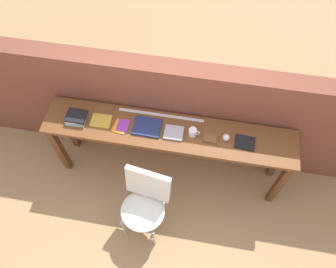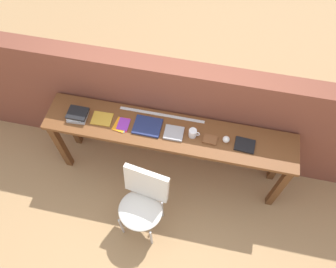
% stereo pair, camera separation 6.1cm
% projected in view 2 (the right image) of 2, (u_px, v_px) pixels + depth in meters
% --- Properties ---
extents(ground_plane, '(40.00, 40.00, 0.00)m').
position_uv_depth(ground_plane, '(164.00, 193.00, 3.78)').
color(ground_plane, tan).
extents(brick_wall_back, '(6.00, 0.20, 1.42)m').
position_uv_depth(brick_wall_back, '(176.00, 113.00, 3.51)').
color(brick_wall_back, brown).
rests_on(brick_wall_back, ground).
extents(sideboard, '(2.50, 0.44, 0.88)m').
position_uv_depth(sideboard, '(169.00, 138.00, 3.31)').
color(sideboard, brown).
rests_on(sideboard, ground).
extents(chair_white_moulded, '(0.50, 0.51, 0.89)m').
position_uv_depth(chair_white_moulded, '(143.00, 201.00, 3.18)').
color(chair_white_moulded, silver).
rests_on(chair_white_moulded, ground).
extents(book_stack_leftmost, '(0.20, 0.18, 0.07)m').
position_uv_depth(book_stack_leftmost, '(77.00, 115.00, 3.25)').
color(book_stack_leftmost, '#9E9EA3').
rests_on(book_stack_leftmost, sideboard).
extents(magazine_cycling, '(0.20, 0.16, 0.01)m').
position_uv_depth(magazine_cycling, '(102.00, 119.00, 3.25)').
color(magazine_cycling, gold).
rests_on(magazine_cycling, sideboard).
extents(pamphlet_pile_colourful, '(0.16, 0.18, 0.01)m').
position_uv_depth(pamphlet_pile_colourful, '(122.00, 125.00, 3.22)').
color(pamphlet_pile_colourful, '#E5334C').
rests_on(pamphlet_pile_colourful, sideboard).
extents(book_open_centre, '(0.27, 0.22, 0.02)m').
position_uv_depth(book_open_centre, '(148.00, 126.00, 3.20)').
color(book_open_centre, navy).
rests_on(book_open_centre, sideboard).
extents(book_grey_hardcover, '(0.19, 0.16, 0.02)m').
position_uv_depth(book_grey_hardcover, '(174.00, 133.00, 3.16)').
color(book_grey_hardcover, '#9E9EA3').
rests_on(book_grey_hardcover, sideboard).
extents(mug, '(0.11, 0.08, 0.09)m').
position_uv_depth(mug, '(193.00, 133.00, 3.12)').
color(mug, white).
rests_on(mug, sideboard).
extents(leather_journal_brown, '(0.14, 0.11, 0.02)m').
position_uv_depth(leather_journal_brown, '(210.00, 140.00, 3.12)').
color(leather_journal_brown, brown).
rests_on(leather_journal_brown, sideboard).
extents(sports_ball_small, '(0.07, 0.07, 0.07)m').
position_uv_depth(sports_ball_small, '(226.00, 139.00, 3.10)').
color(sports_ball_small, silver).
rests_on(sports_ball_small, sideboard).
extents(book_repair_rightmost, '(0.20, 0.16, 0.02)m').
position_uv_depth(book_repair_rightmost, '(245.00, 145.00, 3.09)').
color(book_repair_rightmost, black).
rests_on(book_repair_rightmost, sideboard).
extents(ruler_metal_back_edge, '(0.87, 0.03, 0.00)m').
position_uv_depth(ruler_metal_back_edge, '(162.00, 115.00, 3.29)').
color(ruler_metal_back_edge, silver).
rests_on(ruler_metal_back_edge, sideboard).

